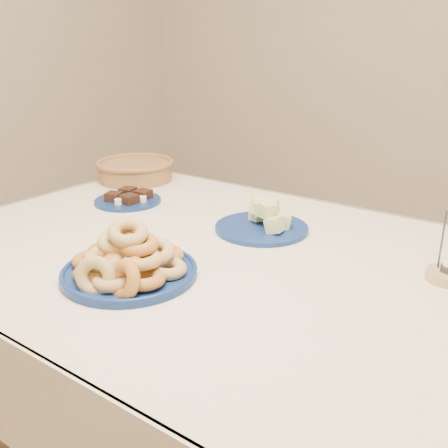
{
  "coord_description": "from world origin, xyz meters",
  "views": [
    {
      "loc": [
        0.65,
        -0.95,
        1.26
      ],
      "look_at": [
        0.0,
        -0.05,
        0.85
      ],
      "focal_mm": 40.0,
      "sensor_mm": 36.0,
      "label": 1
    }
  ],
  "objects": [
    {
      "name": "donut_platter",
      "position": [
        -0.13,
        -0.24,
        0.79
      ],
      "size": [
        0.38,
        0.38,
        0.14
      ],
      "rotation": [
        0.0,
        0.0,
        0.23
      ],
      "color": "navy",
      "rests_on": "dining_table"
    },
    {
      "name": "brownie_plate",
      "position": [
        -0.54,
        0.15,
        0.76
      ],
      "size": [
        0.28,
        0.28,
        0.04
      ],
      "rotation": [
        0.0,
        0.0,
        0.3
      ],
      "color": "navy",
      "rests_on": "dining_table"
    },
    {
      "name": "dining_table",
      "position": [
        0.0,
        0.0,
        0.64
      ],
      "size": [
        1.71,
        1.11,
        0.75
      ],
      "color": "brown",
      "rests_on": "ground"
    },
    {
      "name": "wicker_basket",
      "position": [
        -0.73,
        0.37,
        0.79
      ],
      "size": [
        0.4,
        0.4,
        0.08
      ],
      "rotation": [
        0.0,
        0.0,
        0.43
      ],
      "color": "brown",
      "rests_on": "dining_table"
    },
    {
      "name": "melon_plate",
      "position": [
        -0.04,
        0.2,
        0.78
      ],
      "size": [
        0.35,
        0.35,
        0.09
      ],
      "rotation": [
        0.0,
        0.0,
        -0.43
      ],
      "color": "navy",
      "rests_on": "dining_table"
    },
    {
      "name": "candle_holder",
      "position": [
        0.47,
        0.17,
        0.76
      ],
      "size": [
        0.12,
        0.12,
        0.16
      ],
      "rotation": [
        0.0,
        0.0,
        -0.41
      ],
      "color": "tan",
      "rests_on": "dining_table"
    }
  ]
}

